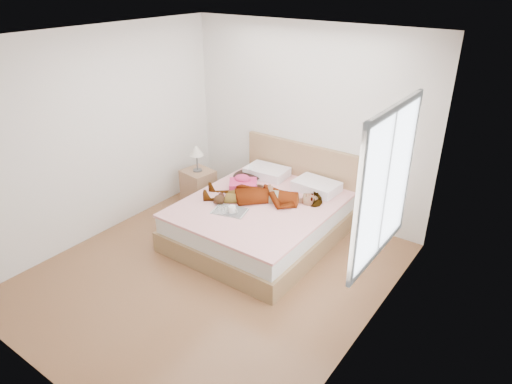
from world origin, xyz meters
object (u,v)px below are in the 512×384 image
magazine (230,211)px  coffee_mug (232,210)px  plush_toy (219,199)px  bed (264,216)px  towel (243,184)px  phone (250,167)px  woman (263,192)px  nightstand (198,184)px

magazine → coffee_mug: bearing=-21.7°
plush_toy → bed: bearing=43.4°
towel → magazine: towel is taller
bed → towel: bed is taller
phone → magazine: 0.98m
phone → plush_toy: (0.10, -0.79, -0.13)m
woman → phone: phone is taller
bed → coffee_mug: bearing=-102.0°
coffee_mug → nightstand: (-1.20, 0.70, -0.26)m
woman → bed: size_ratio=0.73×
bed → towel: size_ratio=4.45×
coffee_mug → nightstand: bearing=149.7°
woman → nightstand: 1.35m
woman → plush_toy: size_ratio=6.87×
coffee_mug → plush_toy: 0.33m
bed → magazine: 0.58m
plush_toy → nightstand: size_ratio=0.24×
bed → nightstand: bearing=172.1°
magazine → towel: bearing=112.5°
woman → phone: size_ratio=15.52×
towel → phone: bearing=108.4°
magazine → plush_toy: plush_toy is taller
magazine → coffee_mug: coffee_mug is taller
bed → towel: (-0.42, 0.10, 0.31)m
phone → plush_toy: bearing=-109.8°
coffee_mug → nightstand: size_ratio=0.14×
plush_toy → nightstand: (-0.90, 0.58, -0.27)m
phone → coffee_mug: 1.02m
coffee_mug → plush_toy: plush_toy is taller
woman → bed: bearing=65.1°
towel → nightstand: 0.95m
woman → nightstand: size_ratio=1.66×
phone → bed: (0.52, -0.40, -0.42)m
towel → nightstand: nightstand is taller
bed → magazine: (-0.17, -0.50, 0.24)m
phone → woman: bearing=-65.6°
phone → coffee_mug: bearing=-93.1°
phone → magazine: (0.35, -0.90, -0.18)m
plush_toy → phone: bearing=97.2°
phone → plush_toy: phone is taller
bed → plush_toy: bed is taller
plush_toy → nightstand: nightstand is taller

